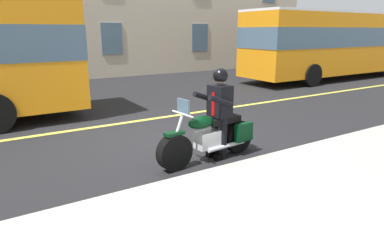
{
  "coord_description": "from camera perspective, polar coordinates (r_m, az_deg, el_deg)",
  "views": [
    {
      "loc": [
        3.31,
        6.31,
        2.4
      ],
      "look_at": [
        0.09,
        1.06,
        0.75
      ],
      "focal_mm": 31.21,
      "sensor_mm": 36.0,
      "label": 1
    }
  ],
  "objects": [
    {
      "name": "ground_plane",
      "position": [
        7.51,
        -3.6,
        -3.65
      ],
      "size": [
        80.0,
        80.0,
        0.0
      ],
      "primitive_type": "plane",
      "color": "black"
    },
    {
      "name": "motorcycle_main",
      "position": [
        6.34,
        3.3,
        -2.9
      ],
      "size": [
        2.22,
        0.74,
        1.26
      ],
      "color": "black",
      "rests_on": "ground_plane"
    },
    {
      "name": "lane_center_stripe",
      "position": [
        9.25,
        -9.42,
        -0.2
      ],
      "size": [
        60.0,
        0.16,
        0.01
      ],
      "primitive_type": "cube",
      "color": "#E5DB4C",
      "rests_on": "ground_plane"
    },
    {
      "name": "bus_far",
      "position": [
        18.94,
        23.62,
        12.2
      ],
      "size": [
        11.05,
        2.7,
        3.3
      ],
      "color": "orange",
      "rests_on": "ground_plane"
    },
    {
      "name": "rider_main",
      "position": [
        6.31,
        4.67,
        2.49
      ],
      "size": [
        0.66,
        0.6,
        1.74
      ],
      "color": "black",
      "rests_on": "ground_plane"
    }
  ]
}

